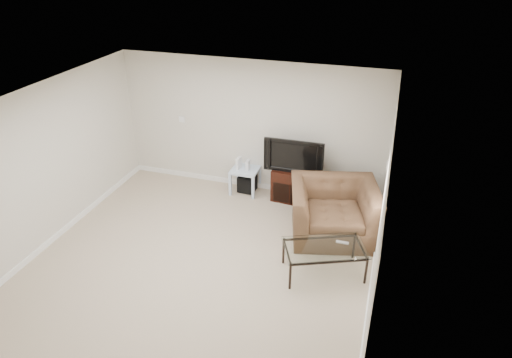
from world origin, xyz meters
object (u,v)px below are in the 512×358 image
(tv_stand, at_px, (294,184))
(subwoofer, at_px, (247,183))
(side_table, at_px, (245,180))
(television, at_px, (295,154))
(coffee_table, at_px, (324,260))
(recliner, at_px, (334,203))

(tv_stand, bearing_deg, subwoofer, -176.95)
(tv_stand, xyz_separation_m, side_table, (-0.95, 0.00, -0.07))
(tv_stand, bearing_deg, television, -90.00)
(subwoofer, xyz_separation_m, coffee_table, (1.82, -1.99, 0.06))
(tv_stand, distance_m, recliner, 1.31)
(tv_stand, xyz_separation_m, subwoofer, (-0.92, 0.02, -0.14))
(side_table, bearing_deg, television, -1.87)
(tv_stand, height_order, side_table, tv_stand)
(side_table, xyz_separation_m, coffee_table, (1.85, -1.97, -0.02))
(side_table, relative_size, subwoofer, 1.63)
(coffee_table, bearing_deg, side_table, 133.25)
(coffee_table, bearing_deg, recliner, 91.88)
(side_table, xyz_separation_m, subwoofer, (0.03, 0.02, -0.07))
(recliner, relative_size, coffee_table, 1.18)
(tv_stand, xyz_separation_m, coffee_table, (0.90, -1.97, -0.08))
(tv_stand, relative_size, television, 0.74)
(side_table, xyz_separation_m, recliner, (1.82, -0.94, 0.36))
(television, height_order, side_table, television)
(television, bearing_deg, tv_stand, 85.15)
(tv_stand, distance_m, subwoofer, 0.93)
(coffee_table, bearing_deg, television, 114.99)
(tv_stand, relative_size, side_table, 1.47)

